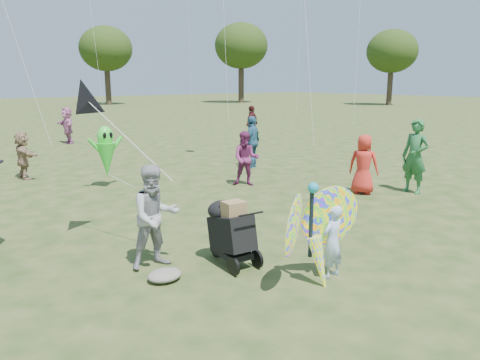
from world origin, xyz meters
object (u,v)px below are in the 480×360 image
(adult_man, at_px, (155,217))
(alien_kite, at_px, (106,154))
(crowd_c, at_px, (252,142))
(crowd_j, at_px, (67,125))
(crowd_d, at_px, (23,155))
(crowd_e, at_px, (246,159))
(crowd_f, at_px, (415,156))
(butterfly_kite, at_px, (315,234))
(jogging_stroller, at_px, (230,229))
(crowd_a, at_px, (364,164))
(child_girl, at_px, (332,242))
(crowd_h, at_px, (252,124))

(adult_man, bearing_deg, alien_kite, 79.87)
(crowd_c, bearing_deg, crowd_j, -101.58)
(crowd_d, bearing_deg, crowd_e, -140.62)
(adult_man, bearing_deg, crowd_c, 45.85)
(crowd_f, bearing_deg, butterfly_kite, -70.76)
(adult_man, height_order, jogging_stroller, adult_man)
(crowd_a, xyz_separation_m, crowd_f, (1.13, -0.79, 0.20))
(crowd_c, xyz_separation_m, crowd_d, (-6.71, 2.89, -0.16))
(crowd_f, bearing_deg, adult_man, -88.82)
(adult_man, height_order, crowd_j, crowd_j)
(crowd_e, relative_size, crowd_j, 0.90)
(crowd_j, height_order, jogging_stroller, crowd_j)
(child_girl, bearing_deg, crowd_e, -121.48)
(adult_man, height_order, alien_kite, alien_kite)
(crowd_d, xyz_separation_m, alien_kite, (1.50, -2.75, 0.24))
(adult_man, xyz_separation_m, crowd_a, (6.74, 1.01, -0.05))
(crowd_j, bearing_deg, crowd_d, -26.70)
(adult_man, relative_size, crowd_c, 0.94)
(crowd_e, bearing_deg, crowd_h, 93.38)
(crowd_j, xyz_separation_m, butterfly_kite, (-2.60, -18.14, -0.08))
(jogging_stroller, bearing_deg, crowd_a, 22.25)
(crowd_f, height_order, butterfly_kite, crowd_f)
(crowd_f, height_order, alien_kite, crowd_f)
(butterfly_kite, bearing_deg, crowd_h, 53.19)
(crowd_d, bearing_deg, crowd_j, -31.93)
(crowd_d, xyz_separation_m, crowd_j, (3.87, 7.40, 0.14))
(crowd_e, relative_size, crowd_f, 0.79)
(alien_kite, bearing_deg, crowd_c, -1.54)
(crowd_e, height_order, crowd_h, crowd_h)
(adult_man, relative_size, jogging_stroller, 1.54)
(crowd_a, height_order, crowd_c, crowd_c)
(child_girl, xyz_separation_m, crowd_f, (5.98, 2.28, 0.42))
(crowd_a, bearing_deg, crowd_h, -50.25)
(adult_man, bearing_deg, butterfly_kite, -48.48)
(adult_man, bearing_deg, crowd_h, 50.11)
(crowd_d, relative_size, crowd_e, 0.93)
(crowd_a, xyz_separation_m, crowd_j, (-2.67, 15.07, 0.07))
(crowd_c, xyz_separation_m, crowd_j, (-2.83, 10.30, -0.03))
(child_girl, bearing_deg, alien_kite, -92.37)
(crowd_d, distance_m, butterfly_kite, 10.82)
(crowd_h, height_order, crowd_j, crowd_h)
(crowd_c, relative_size, crowd_e, 1.14)
(crowd_d, bearing_deg, child_girl, -175.36)
(crowd_j, bearing_deg, crowd_a, 10.95)
(butterfly_kite, relative_size, alien_kite, 1.01)
(crowd_j, bearing_deg, jogging_stroller, -9.53)
(crowd_e, bearing_deg, crowd_j, 138.47)
(child_girl, bearing_deg, crowd_j, -100.59)
(crowd_h, bearing_deg, child_girl, 31.04)
(adult_man, bearing_deg, crowd_a, 14.46)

